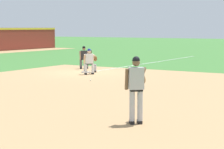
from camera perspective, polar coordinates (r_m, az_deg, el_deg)
ground_plane at (r=25.48m, az=-3.44°, el=0.22°), size 160.00×160.00×0.00m
infield_dirt_patch at (r=18.70m, az=-1.34°, el=-1.92°), size 18.00×18.00×0.01m
foul_line_stripe at (r=32.82m, az=5.17°, el=1.55°), size 17.11×0.10×0.00m
first_base_bag at (r=25.48m, az=-3.45°, el=0.32°), size 0.38×0.38×0.09m
baseball at (r=21.64m, az=-2.83°, el=-0.74°), size 0.07×0.07×0.07m
pitcher at (r=11.90m, az=3.21°, el=-1.45°), size 0.85×0.56×1.86m
first_baseman at (r=25.62m, az=-2.83°, el=1.90°), size 0.77×1.07×1.34m
baserunner at (r=24.53m, az=-3.00°, el=1.85°), size 0.68×0.67×1.46m
umpire at (r=28.02m, az=-3.69°, el=2.38°), size 0.66×0.68×1.46m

